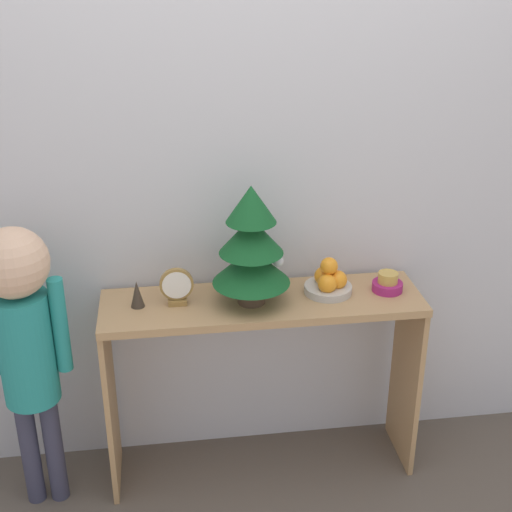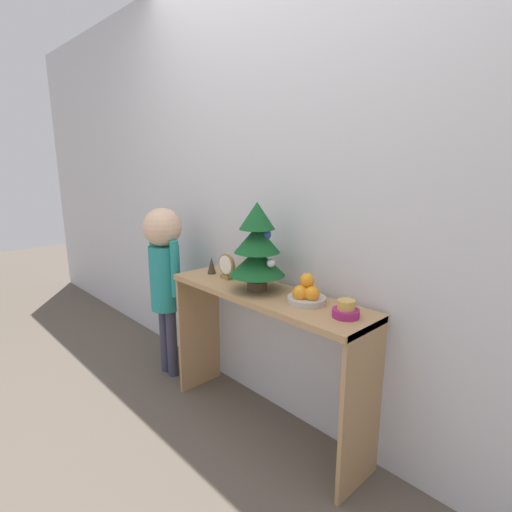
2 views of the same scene
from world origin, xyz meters
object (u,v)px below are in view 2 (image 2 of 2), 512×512
Objects in this scene: singing_bowl at (346,310)px; desk_clock at (227,266)px; child_figure at (164,266)px; fruit_bowl at (307,294)px; mini_tree at (257,247)px; figurine at (212,265)px.

singing_bowl is 0.78m from desk_clock.
child_figure is at bearing -171.49° from desk_clock.
fruit_bowl is at bearing 176.32° from singing_bowl.
fruit_bowl is at bearing 6.79° from mini_tree.
mini_tree is 3.91× the size of singing_bowl.
fruit_bowl and desk_clock have the same top height.
mini_tree reaches higher than singing_bowl.
mini_tree is at bearing -3.28° from figurine.
figurine is (-0.92, 0.00, 0.02)m from singing_bowl.
mini_tree is 3.15× the size of desk_clock.
singing_bowl is 0.93m from figurine.
fruit_bowl is 0.22m from singing_bowl.
singing_bowl is at bearing 2.31° from mini_tree.
child_figure is (-0.80, -0.06, -0.24)m from mini_tree.
singing_bowl is 0.80× the size of desk_clock.
mini_tree is 0.84m from child_figure.
mini_tree is at bearing 4.24° from child_figure.
fruit_bowl is (0.29, 0.04, -0.18)m from mini_tree.
desk_clock is at bearing -1.23° from figurine.
child_figure reaches higher than fruit_bowl.
child_figure is (-1.09, -0.09, -0.06)m from fruit_bowl.
mini_tree is 0.45m from figurine.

